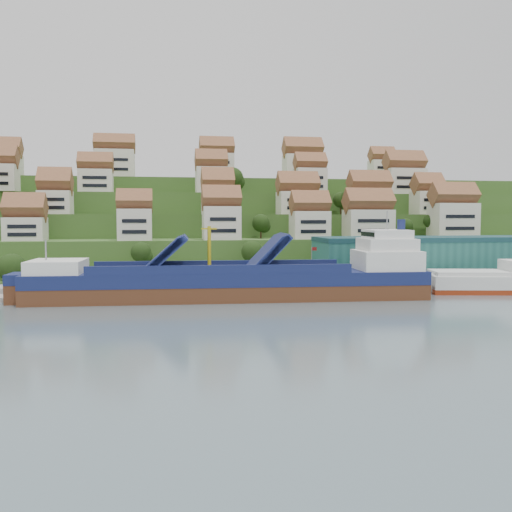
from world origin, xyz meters
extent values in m
plane|color=slate|center=(0.00, 0.00, 0.00)|extent=(300.00, 300.00, 0.00)
cube|color=gray|center=(20.00, 15.00, 1.10)|extent=(180.00, 14.00, 2.20)
cube|color=#2D4C1E|center=(0.00, 86.00, 2.00)|extent=(260.00, 128.00, 4.00)
cube|color=#2D4C1E|center=(0.00, 91.00, 5.50)|extent=(260.00, 118.00, 11.00)
cube|color=#2D4C1E|center=(0.00, 99.00, 9.00)|extent=(260.00, 102.00, 18.00)
cube|color=#2D4C1E|center=(0.00, 107.00, 12.50)|extent=(260.00, 86.00, 25.00)
cube|color=#2D4C1E|center=(0.00, 116.00, 15.50)|extent=(260.00, 68.00, 31.00)
cube|color=beige|center=(-51.95, 40.68, 14.06)|extent=(10.13, 8.57, 6.13)
cube|color=beige|center=(-23.44, 37.11, 15.20)|extent=(8.98, 7.03, 8.40)
cube|color=beige|center=(-0.14, 37.07, 15.56)|extent=(10.06, 7.62, 9.11)
cube|color=beige|center=(25.33, 38.55, 14.93)|extent=(10.40, 7.73, 7.86)
cube|color=beige|center=(43.28, 39.58, 15.15)|extent=(13.41, 8.26, 8.31)
cube|color=beige|center=(70.22, 39.83, 16.15)|extent=(13.10, 8.31, 10.31)
cube|color=beige|center=(-46.47, 54.67, 21.38)|extent=(9.03, 8.98, 6.76)
cube|color=beige|center=(0.41, 51.42, 21.73)|extent=(9.16, 8.56, 7.45)
cube|color=beige|center=(26.14, 56.01, 21.56)|extent=(12.31, 8.36, 7.11)
cube|color=beige|center=(49.32, 54.69, 21.91)|extent=(12.74, 8.18, 7.81)
cube|color=beige|center=(69.35, 54.86, 21.73)|extent=(9.05, 8.04, 7.47)
cube|color=beige|center=(-36.57, 70.37, 28.65)|extent=(10.52, 7.30, 7.29)
cube|color=beige|center=(0.28, 69.38, 29.24)|extent=(10.01, 7.79, 8.48)
cube|color=beige|center=(33.73, 68.97, 29.26)|extent=(10.19, 7.14, 8.53)
cube|color=beige|center=(67.91, 69.57, 29.47)|extent=(13.27, 8.47, 8.94)
cube|color=beige|center=(-68.70, 89.99, 34.72)|extent=(10.92, 8.03, 7.44)
cube|color=beige|center=(-31.83, 89.06, 35.86)|extent=(13.60, 7.51, 9.72)
cube|color=beige|center=(3.98, 86.84, 35.38)|extent=(11.71, 8.15, 8.76)
cube|color=beige|center=(36.65, 90.21, 35.67)|extent=(13.92, 8.73, 9.35)
cube|color=beige|center=(68.69, 91.62, 34.99)|extent=(9.29, 7.05, 7.98)
ellipsoid|color=#203913|center=(6.56, 26.11, 8.26)|extent=(5.69, 5.69, 5.69)
ellipsoid|color=#203913|center=(-21.64, 26.29, 8.43)|extent=(5.12, 5.12, 5.12)
ellipsoid|color=#203913|center=(56.50, 43.11, 14.51)|extent=(4.55, 4.55, 4.55)
ellipsoid|color=#203913|center=(64.56, 43.11, 15.99)|extent=(4.30, 4.30, 4.30)
ellipsoid|color=#203913|center=(12.11, 43.66, 15.45)|extent=(5.14, 5.14, 5.14)
ellipsoid|color=#203913|center=(41.62, 59.83, 22.75)|extent=(5.13, 5.13, 5.13)
ellipsoid|color=#203913|center=(-52.86, 59.38, 21.99)|extent=(5.64, 5.64, 5.64)
ellipsoid|color=#203913|center=(7.80, 73.21, 30.14)|extent=(7.56, 7.56, 7.56)
ellipsoid|color=#203913|center=(33.17, 75.94, 30.43)|extent=(4.53, 4.53, 4.53)
ellipsoid|color=#203913|center=(38.12, 73.97, 28.99)|extent=(5.20, 5.20, 5.20)
ellipsoid|color=#203913|center=(-50.53, 19.00, 5.64)|extent=(6.48, 6.48, 6.48)
ellipsoid|color=#203913|center=(-39.01, 19.00, 5.55)|extent=(3.65, 3.65, 3.65)
cube|color=#24635A|center=(52.00, 17.00, 7.20)|extent=(60.00, 15.00, 10.00)
cylinder|color=gray|center=(18.00, 10.00, 6.20)|extent=(0.16, 0.16, 8.00)
cube|color=maroon|center=(18.60, 10.00, 9.80)|extent=(1.20, 0.05, 0.80)
cube|color=#552E1A|center=(-2.78, -0.85, 1.00)|extent=(83.35, 17.75, 5.30)
cube|color=navy|center=(-2.78, -0.85, 4.56)|extent=(83.35, 17.88, 2.76)
cube|color=white|center=(-37.71, 1.29, 7.21)|extent=(11.32, 12.71, 2.76)
cube|color=#262628|center=(-4.89, -0.72, 5.94)|extent=(53.59, 14.03, 0.32)
cube|color=navy|center=(-16.54, -0.01, 9.54)|extent=(8.64, 12.17, 7.33)
cube|color=navy|center=(4.63, -1.30, 9.54)|extent=(8.25, 12.15, 7.75)
cylinder|color=gold|center=(-7.01, -0.59, 10.61)|extent=(0.79, 0.79, 9.54)
cube|color=white|center=(31.10, -2.92, 7.95)|extent=(13.44, 12.84, 4.24)
cube|color=white|center=(31.10, -2.92, 11.35)|extent=(11.25, 11.44, 2.65)
cube|color=white|center=(31.10, -2.92, 13.58)|extent=(9.05, 10.04, 1.91)
cylinder|color=navy|center=(34.27, -3.11, 15.59)|extent=(1.80, 1.80, 2.33)
cube|color=maroon|center=(57.33, -0.43, 0.56)|extent=(29.28, 15.33, 2.41)
cube|color=silver|center=(57.33, -0.43, 2.60)|extent=(29.30, 15.43, 2.97)
cube|color=silver|center=(57.33, -0.43, 4.46)|extent=(27.72, 14.06, 1.11)
camera|label=1|loc=(-18.00, -118.78, 17.43)|focal=40.00mm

